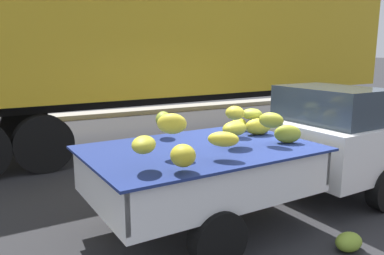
{
  "coord_description": "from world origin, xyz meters",
  "views": [
    {
      "loc": [
        -3.66,
        -4.13,
        2.23
      ],
      "look_at": [
        -1.45,
        0.06,
        1.28
      ],
      "focal_mm": 35.92,
      "sensor_mm": 36.0,
      "label": 1
    }
  ],
  "objects": [
    {
      "name": "ground",
      "position": [
        0.0,
        0.0,
        0.0
      ],
      "size": [
        220.0,
        220.0,
        0.0
      ],
      "primitive_type": "plane",
      "color": "#28282B"
    },
    {
      "name": "curb_strip",
      "position": [
        0.0,
        8.94,
        0.08
      ],
      "size": [
        80.0,
        0.8,
        0.16
      ],
      "primitive_type": "cube",
      "color": "gray",
      "rests_on": "ground"
    },
    {
      "name": "fallen_banana_bunch_by_wheel",
      "position": [
        -0.21,
        -1.41,
        0.1
      ],
      "size": [
        0.4,
        0.32,
        0.2
      ],
      "primitive_type": "ellipsoid",
      "rotation": [
        0.0,
        0.0,
        0.17
      ],
      "color": "olive",
      "rests_on": "ground"
    },
    {
      "name": "semi_trailer",
      "position": [
        0.6,
        4.64,
        2.54
      ],
      "size": [
        12.11,
        3.13,
        3.95
      ],
      "rotation": [
        0.0,
        0.0,
        0.05
      ],
      "color": "gold",
      "rests_on": "ground"
    },
    {
      "name": "pickup_truck",
      "position": [
        0.47,
        -0.07,
        0.88
      ],
      "size": [
        4.97,
        2.09,
        1.7
      ],
      "rotation": [
        0.0,
        0.0,
        0.06
      ],
      "color": "white",
      "rests_on": "ground"
    }
  ]
}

